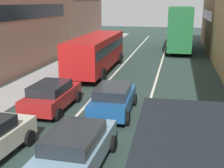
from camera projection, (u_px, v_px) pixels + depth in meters
sidewalk_left at (51, 73)px, 24.51m from camera, size 2.60×64.00×0.14m
lane_stripe_left at (112, 76)px, 23.51m from camera, size 0.16×60.00×0.01m
lane_stripe_right at (157, 79)px, 22.83m from camera, size 0.16×60.00×0.01m
sedan_centre_lane_second at (76, 148)px, 10.30m from camera, size 2.16×4.35×1.49m
hatchback_centre_lane_third at (113, 99)px, 15.50m from camera, size 2.14×4.34×1.49m
sedan_left_lane_third at (52, 95)px, 16.07m from camera, size 2.11×4.32×1.49m
sedan_right_lane_behind_truck at (181, 127)px, 12.03m from camera, size 2.29×4.41×1.49m
bus_mid_queue_primary at (97, 50)px, 24.78m from camera, size 2.84×10.51×2.90m
bus_far_queue_secondary at (180, 27)px, 35.18m from camera, size 2.85×10.52×5.06m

